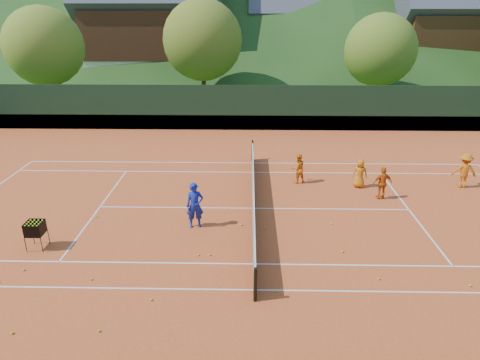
{
  "coord_description": "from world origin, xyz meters",
  "views": [
    {
      "loc": [
        -0.22,
        -15.93,
        7.82
      ],
      "look_at": [
        -0.55,
        0.0,
        1.28
      ],
      "focal_mm": 32.0,
      "sensor_mm": 36.0,
      "label": 1
    }
  ],
  "objects_px": {
    "student_b": "(382,183)",
    "coach": "(195,205)",
    "student_a": "(298,168)",
    "chalet_mid": "(306,33)",
    "student_d": "(464,171)",
    "ball_hopper": "(35,229)",
    "student_c": "(360,174)",
    "chalet_left": "(154,28)",
    "tennis_net": "(253,197)",
    "chalet_right": "(450,32)"
  },
  "relations": [
    {
      "from": "student_a",
      "to": "student_b",
      "type": "xyz_separation_m",
      "value": [
        3.44,
        -1.75,
        0.01
      ]
    },
    {
      "from": "tennis_net",
      "to": "chalet_mid",
      "type": "height_order",
      "value": "chalet_mid"
    },
    {
      "from": "chalet_left",
      "to": "student_c",
      "type": "bearing_deg",
      "value": -61.71
    },
    {
      "from": "ball_hopper",
      "to": "chalet_left",
      "type": "bearing_deg",
      "value": 94.36
    },
    {
      "from": "student_b",
      "to": "student_d",
      "type": "xyz_separation_m",
      "value": [
        4.08,
        1.35,
        0.09
      ]
    },
    {
      "from": "student_d",
      "to": "ball_hopper",
      "type": "distance_m",
      "value": 18.02
    },
    {
      "from": "student_c",
      "to": "ball_hopper",
      "type": "relative_size",
      "value": 1.34
    },
    {
      "from": "student_a",
      "to": "chalet_right",
      "type": "relative_size",
      "value": 0.12
    },
    {
      "from": "student_b",
      "to": "ball_hopper",
      "type": "bearing_deg",
      "value": 9.27
    },
    {
      "from": "coach",
      "to": "chalet_left",
      "type": "relative_size",
      "value": 0.13
    },
    {
      "from": "coach",
      "to": "chalet_mid",
      "type": "bearing_deg",
      "value": 65.95
    },
    {
      "from": "student_a",
      "to": "student_d",
      "type": "distance_m",
      "value": 7.53
    },
    {
      "from": "tennis_net",
      "to": "ball_hopper",
      "type": "height_order",
      "value": "tennis_net"
    },
    {
      "from": "student_a",
      "to": "student_b",
      "type": "bearing_deg",
      "value": 131.03
    },
    {
      "from": "student_b",
      "to": "student_a",
      "type": "bearing_deg",
      "value": -36.3
    },
    {
      "from": "coach",
      "to": "chalet_right",
      "type": "height_order",
      "value": "chalet_right"
    },
    {
      "from": "chalet_left",
      "to": "chalet_mid",
      "type": "distance_m",
      "value": 16.51
    },
    {
      "from": "coach",
      "to": "student_d",
      "type": "bearing_deg",
      "value": 7.86
    },
    {
      "from": "student_b",
      "to": "ball_hopper",
      "type": "xyz_separation_m",
      "value": [
        -13.01,
        -4.36,
        0.02
      ]
    },
    {
      "from": "student_a",
      "to": "student_d",
      "type": "relative_size",
      "value": 0.88
    },
    {
      "from": "student_b",
      "to": "chalet_mid",
      "type": "distance_m",
      "value": 33.19
    },
    {
      "from": "chalet_mid",
      "to": "chalet_left",
      "type": "bearing_deg",
      "value": -165.96
    },
    {
      "from": "student_a",
      "to": "student_c",
      "type": "xyz_separation_m",
      "value": [
        2.78,
        -0.5,
        -0.04
      ]
    },
    {
      "from": "chalet_mid",
      "to": "chalet_right",
      "type": "relative_size",
      "value": 1.06
    },
    {
      "from": "chalet_left",
      "to": "coach",
      "type": "bearing_deg",
      "value": -76.14
    },
    {
      "from": "ball_hopper",
      "to": "chalet_mid",
      "type": "distance_m",
      "value": 39.86
    },
    {
      "from": "student_a",
      "to": "chalet_left",
      "type": "height_order",
      "value": "chalet_left"
    },
    {
      "from": "chalet_right",
      "to": "student_d",
      "type": "bearing_deg",
      "value": -110.63
    },
    {
      "from": "student_a",
      "to": "chalet_mid",
      "type": "relative_size",
      "value": 0.11
    },
    {
      "from": "chalet_mid",
      "to": "ball_hopper",
      "type": "bearing_deg",
      "value": -109.86
    },
    {
      "from": "coach",
      "to": "student_d",
      "type": "relative_size",
      "value": 1.09
    },
    {
      "from": "student_b",
      "to": "coach",
      "type": "bearing_deg",
      "value": 10.03
    },
    {
      "from": "student_c",
      "to": "student_d",
      "type": "distance_m",
      "value": 4.74
    },
    {
      "from": "chalet_mid",
      "to": "chalet_right",
      "type": "height_order",
      "value": "chalet_right"
    },
    {
      "from": "student_b",
      "to": "student_c",
      "type": "height_order",
      "value": "student_b"
    },
    {
      "from": "student_a",
      "to": "student_d",
      "type": "bearing_deg",
      "value": 155.01
    },
    {
      "from": "student_a",
      "to": "chalet_left",
      "type": "bearing_deg",
      "value": -87.9
    },
    {
      "from": "student_d",
      "to": "chalet_mid",
      "type": "relative_size",
      "value": 0.13
    },
    {
      "from": "tennis_net",
      "to": "chalet_mid",
      "type": "relative_size",
      "value": 0.95
    },
    {
      "from": "student_b",
      "to": "student_c",
      "type": "bearing_deg",
      "value": -71.57
    },
    {
      "from": "chalet_mid",
      "to": "student_d",
      "type": "bearing_deg",
      "value": -83.45
    },
    {
      "from": "student_a",
      "to": "ball_hopper",
      "type": "distance_m",
      "value": 11.36
    },
    {
      "from": "student_b",
      "to": "student_d",
      "type": "relative_size",
      "value": 0.89
    },
    {
      "from": "chalet_right",
      "to": "chalet_mid",
      "type": "bearing_deg",
      "value": 164.05
    },
    {
      "from": "ball_hopper",
      "to": "chalet_mid",
      "type": "xyz_separation_m",
      "value": [
        13.47,
        37.27,
        4.22
      ]
    },
    {
      "from": "tennis_net",
      "to": "ball_hopper",
      "type": "bearing_deg",
      "value": -156.32
    },
    {
      "from": "student_c",
      "to": "student_d",
      "type": "bearing_deg",
      "value": -163.95
    },
    {
      "from": "student_a",
      "to": "chalet_left",
      "type": "relative_size",
      "value": 0.1
    },
    {
      "from": "coach",
      "to": "student_c",
      "type": "bearing_deg",
      "value": 18.13
    },
    {
      "from": "chalet_right",
      "to": "chalet_left",
      "type": "bearing_deg",
      "value": -180.0
    }
  ]
}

